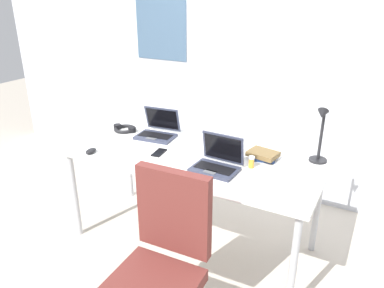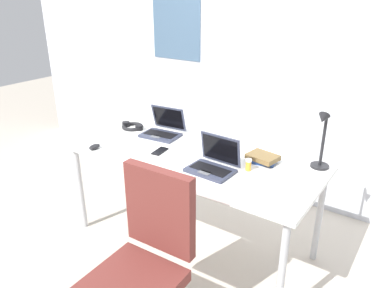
{
  "view_description": "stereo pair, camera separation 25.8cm",
  "coord_description": "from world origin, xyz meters",
  "px_view_note": "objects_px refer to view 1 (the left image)",
  "views": [
    {
      "loc": [
        1.13,
        -2.1,
        1.81
      ],
      "look_at": [
        0.0,
        0.0,
        0.82
      ],
      "focal_mm": 34.75,
      "sensor_mm": 36.0,
      "label": 1
    },
    {
      "loc": [
        1.35,
        -1.96,
        1.81
      ],
      "look_at": [
        0.0,
        0.0,
        0.82
      ],
      "focal_mm": 34.75,
      "sensor_mm": 36.0,
      "label": 2
    }
  ],
  "objects_px": {
    "laptop_near_lamp": "(217,163)",
    "laptop_far_corner": "(158,131)",
    "pill_bottle": "(251,162)",
    "cell_phone": "(159,153)",
    "office_chair": "(159,281)",
    "computer_mouse": "(91,151)",
    "headphones": "(125,129)",
    "desk_lamp": "(320,135)",
    "book_stack": "(263,155)"
  },
  "relations": [
    {
      "from": "laptop_near_lamp",
      "to": "laptop_far_corner",
      "type": "relative_size",
      "value": 0.94
    },
    {
      "from": "pill_bottle",
      "to": "laptop_near_lamp",
      "type": "bearing_deg",
      "value": -146.71
    },
    {
      "from": "laptop_far_corner",
      "to": "cell_phone",
      "type": "bearing_deg",
      "value": -55.23
    },
    {
      "from": "cell_phone",
      "to": "laptop_near_lamp",
      "type": "bearing_deg",
      "value": -10.74
    },
    {
      "from": "laptop_far_corner",
      "to": "pill_bottle",
      "type": "distance_m",
      "value": 0.86
    },
    {
      "from": "office_chair",
      "to": "computer_mouse",
      "type": "bearing_deg",
      "value": 150.01
    },
    {
      "from": "laptop_far_corner",
      "to": "headphones",
      "type": "bearing_deg",
      "value": -176.01
    },
    {
      "from": "cell_phone",
      "to": "pill_bottle",
      "type": "xyz_separation_m",
      "value": [
        0.65,
        0.09,
        0.04
      ]
    },
    {
      "from": "headphones",
      "to": "office_chair",
      "type": "bearing_deg",
      "value": -45.77
    },
    {
      "from": "desk_lamp",
      "to": "pill_bottle",
      "type": "height_order",
      "value": "desk_lamp"
    },
    {
      "from": "laptop_far_corner",
      "to": "computer_mouse",
      "type": "height_order",
      "value": "laptop_far_corner"
    },
    {
      "from": "laptop_far_corner",
      "to": "computer_mouse",
      "type": "bearing_deg",
      "value": -115.12
    },
    {
      "from": "cell_phone",
      "to": "pill_bottle",
      "type": "bearing_deg",
      "value": 1.09
    },
    {
      "from": "computer_mouse",
      "to": "headphones",
      "type": "bearing_deg",
      "value": 94.39
    },
    {
      "from": "desk_lamp",
      "to": "book_stack",
      "type": "height_order",
      "value": "desk_lamp"
    },
    {
      "from": "laptop_far_corner",
      "to": "book_stack",
      "type": "height_order",
      "value": "laptop_far_corner"
    },
    {
      "from": "book_stack",
      "to": "desk_lamp",
      "type": "bearing_deg",
      "value": 17.54
    },
    {
      "from": "desk_lamp",
      "to": "office_chair",
      "type": "relative_size",
      "value": 0.41
    },
    {
      "from": "desk_lamp",
      "to": "headphones",
      "type": "distance_m",
      "value": 1.53
    },
    {
      "from": "computer_mouse",
      "to": "office_chair",
      "type": "distance_m",
      "value": 1.1
    },
    {
      "from": "cell_phone",
      "to": "pill_bottle",
      "type": "relative_size",
      "value": 1.72
    },
    {
      "from": "office_chair",
      "to": "pill_bottle",
      "type": "bearing_deg",
      "value": 77.83
    },
    {
      "from": "computer_mouse",
      "to": "headphones",
      "type": "height_order",
      "value": "headphones"
    },
    {
      "from": "desk_lamp",
      "to": "pill_bottle",
      "type": "bearing_deg",
      "value": -142.83
    },
    {
      "from": "laptop_near_lamp",
      "to": "book_stack",
      "type": "bearing_deg",
      "value": 53.87
    },
    {
      "from": "laptop_far_corner",
      "to": "book_stack",
      "type": "relative_size",
      "value": 1.47
    },
    {
      "from": "laptop_far_corner",
      "to": "headphones",
      "type": "height_order",
      "value": "laptop_far_corner"
    },
    {
      "from": "laptop_near_lamp",
      "to": "laptop_far_corner",
      "type": "height_order",
      "value": "laptop_near_lamp"
    },
    {
      "from": "desk_lamp",
      "to": "pill_bottle",
      "type": "xyz_separation_m",
      "value": [
        -0.36,
        -0.27,
        -0.16
      ]
    },
    {
      "from": "computer_mouse",
      "to": "office_chair",
      "type": "height_order",
      "value": "office_chair"
    },
    {
      "from": "laptop_near_lamp",
      "to": "pill_bottle",
      "type": "relative_size",
      "value": 3.78
    },
    {
      "from": "cell_phone",
      "to": "headphones",
      "type": "xyz_separation_m",
      "value": [
        -0.5,
        0.25,
        0.01
      ]
    },
    {
      "from": "laptop_near_lamp",
      "to": "cell_phone",
      "type": "distance_m",
      "value": 0.47
    },
    {
      "from": "laptop_near_lamp",
      "to": "computer_mouse",
      "type": "bearing_deg",
      "value": -167.47
    },
    {
      "from": "laptop_far_corner",
      "to": "computer_mouse",
      "type": "relative_size",
      "value": 3.32
    },
    {
      "from": "book_stack",
      "to": "pill_bottle",
      "type": "bearing_deg",
      "value": -98.41
    },
    {
      "from": "desk_lamp",
      "to": "computer_mouse",
      "type": "distance_m",
      "value": 1.57
    },
    {
      "from": "computer_mouse",
      "to": "cell_phone",
      "type": "distance_m",
      "value": 0.48
    },
    {
      "from": "computer_mouse",
      "to": "pill_bottle",
      "type": "height_order",
      "value": "pill_bottle"
    },
    {
      "from": "computer_mouse",
      "to": "pill_bottle",
      "type": "bearing_deg",
      "value": 12.2
    },
    {
      "from": "desk_lamp",
      "to": "laptop_far_corner",
      "type": "distance_m",
      "value": 1.22
    },
    {
      "from": "headphones",
      "to": "book_stack",
      "type": "xyz_separation_m",
      "value": [
        1.18,
        0.01,
        0.01
      ]
    },
    {
      "from": "headphones",
      "to": "pill_bottle",
      "type": "relative_size",
      "value": 2.71
    },
    {
      "from": "desk_lamp",
      "to": "computer_mouse",
      "type": "xyz_separation_m",
      "value": [
        -1.44,
        -0.6,
        -0.18
      ]
    },
    {
      "from": "desk_lamp",
      "to": "headphones",
      "type": "relative_size",
      "value": 1.87
    },
    {
      "from": "laptop_near_lamp",
      "to": "headphones",
      "type": "distance_m",
      "value": 1.01
    },
    {
      "from": "desk_lamp",
      "to": "headphones",
      "type": "bearing_deg",
      "value": -175.64
    },
    {
      "from": "office_chair",
      "to": "desk_lamp",
      "type": "bearing_deg",
      "value": 64.01
    },
    {
      "from": "computer_mouse",
      "to": "pill_bottle",
      "type": "relative_size",
      "value": 1.22
    },
    {
      "from": "desk_lamp",
      "to": "office_chair",
      "type": "height_order",
      "value": "desk_lamp"
    }
  ]
}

